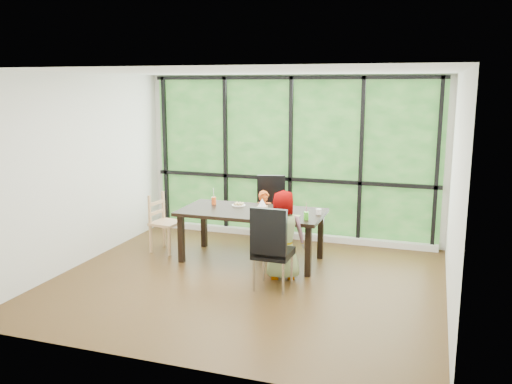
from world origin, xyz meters
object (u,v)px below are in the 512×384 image
dining_table (252,235)px  plate_near (286,217)px  tissue_box (262,210)px  chair_end_beech (166,223)px  plate_far (239,205)px  child_toddler (264,220)px  orange_cup (214,201)px  child_older (282,235)px  white_mug (319,212)px  chair_interior_leather (273,247)px  green_cup (306,216)px  chair_window_leather (271,210)px

dining_table → plate_near: size_ratio=8.07×
dining_table → tissue_box: size_ratio=15.94×
chair_end_beech → plate_far: (1.10, 0.24, 0.31)m
child_toddler → orange_cup: size_ratio=8.20×
plate_far → plate_near: size_ratio=0.80×
plate_far → orange_cup: size_ratio=1.82×
child_toddler → orange_cup: child_toddler is taller
child_older → plate_far: child_older is taller
orange_cup → white_mug: 1.65m
dining_table → chair_interior_leather: 1.15m
plate_far → green_cup: size_ratio=1.93×
child_older → orange_cup: bearing=-48.1°
child_toddler → green_cup: 1.28m
chair_interior_leather → tissue_box: 0.95m
chair_window_leather → chair_interior_leather: (0.62, -1.92, 0.00)m
dining_table → tissue_box: (0.20, -0.14, 0.43)m
chair_interior_leather → plate_far: (-0.90, 1.19, 0.22)m
chair_end_beech → green_cup: size_ratio=8.42×
dining_table → green_cup: 1.01m
chair_window_leather → plate_far: 0.81m
child_older → tissue_box: child_older is taller
chair_window_leather → plate_near: (0.58, -1.21, 0.22)m
chair_interior_leather → child_toddler: chair_interior_leather is taller
chair_window_leather → white_mug: size_ratio=13.89×
white_mug → chair_end_beech: bearing=-178.0°
dining_table → chair_interior_leather: chair_interior_leather is taller
child_older → green_cup: (0.26, 0.30, 0.21)m
chair_end_beech → child_toddler: bearing=-59.8°
plate_far → child_toddler: bearing=52.3°
child_older → plate_far: (-0.90, 0.80, 0.16)m
green_cup → tissue_box: 0.68m
chair_interior_leather → child_toddler: (-0.61, 1.56, -0.08)m
child_older → white_mug: (0.35, 0.65, 0.19)m
chair_window_leather → white_mug: chair_window_leather is taller
dining_table → chair_window_leather: (-0.01, 0.96, 0.17)m
chair_interior_leather → plate_near: chair_interior_leather is taller
child_toddler → plate_near: child_toddler is taller
chair_interior_leather → chair_end_beech: (-2.01, 0.95, -0.09)m
dining_table → plate_near: 0.74m
plate_near → tissue_box: size_ratio=1.98×
child_toddler → orange_cup: (-0.68, -0.40, 0.34)m
dining_table → chair_end_beech: size_ratio=2.31×
plate_far → white_mug: white_mug is taller
tissue_box → child_older: bearing=-46.0°
child_older → plate_near: child_older is taller
chair_window_leather → white_mug: (0.97, -0.88, 0.25)m
chair_window_leather → tissue_box: (0.21, -1.10, 0.27)m
white_mug → chair_interior_leather: bearing=-109.0°
chair_window_leather → chair_end_beech: bearing=-159.9°
chair_end_beech → child_older: 2.09m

